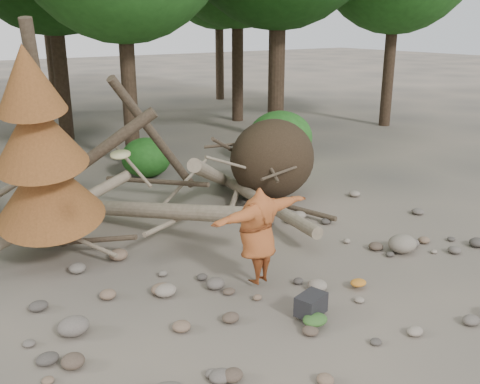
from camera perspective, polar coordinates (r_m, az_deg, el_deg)
ground at (r=8.97m, az=7.10°, el=-10.67°), size 120.00×120.00×0.00m
deadfall_pile at (r=12.89m, az=1.61°, el=2.95°), size 8.55×5.24×3.30m
dead_conifer at (r=9.71m, az=-20.46°, el=3.91°), size 2.06×2.16×4.35m
bush_mid at (r=15.40m, az=-9.96°, el=3.65°), size 1.40×1.40×1.12m
bush_right at (r=16.83m, az=4.32°, el=5.91°), size 2.00×2.00×1.60m
frisbee_thrower at (r=8.77m, az=1.91°, el=-4.65°), size 3.38×0.79×2.51m
backpack at (r=8.25m, az=7.57°, el=-12.15°), size 0.53×0.43×0.31m
cloth_green at (r=8.07m, az=8.00°, el=-13.63°), size 0.38×0.32×0.14m
cloth_orange at (r=9.24m, az=12.49°, el=-9.71°), size 0.29×0.24×0.10m
boulder_mid_right at (r=10.77m, az=16.93°, el=-5.30°), size 0.57×0.51×0.34m
boulder_mid_left at (r=8.15m, az=-17.33°, el=-13.50°), size 0.45×0.40×0.27m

